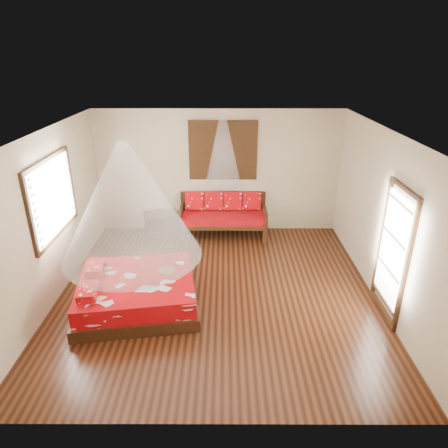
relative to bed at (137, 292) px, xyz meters
The scene contains 10 objects.
room 1.80m from the bed, 16.86° to the left, with size 5.54×5.54×2.84m.
bed is the anchor object (origin of this frame).
daybed 3.15m from the bed, 62.91° to the left, with size 1.97×0.87×0.98m.
storage_chest 2.85m from the bed, 90.12° to the left, with size 0.89×0.76×0.51m.
shutter_panel 3.81m from the bed, 65.40° to the left, with size 1.52×0.06×1.32m.
window_left 2.09m from the bed, 156.44° to the left, with size 0.10×1.74×1.34m.
glazed_door 4.13m from the bed, ahead, with size 0.08×1.02×2.16m.
wine_tray 0.63m from the bed, 27.73° to the left, with size 0.29×0.29×0.23m.
mosquito_net_main 1.60m from the bed, ahead, with size 2.16×2.16×1.80m, color white.
mosquito_net_daybed 3.48m from the bed, 61.70° to the left, with size 0.78×0.78×1.50m, color white.
Camera 1 is at (0.14, -6.02, 3.94)m, focal length 32.00 mm.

